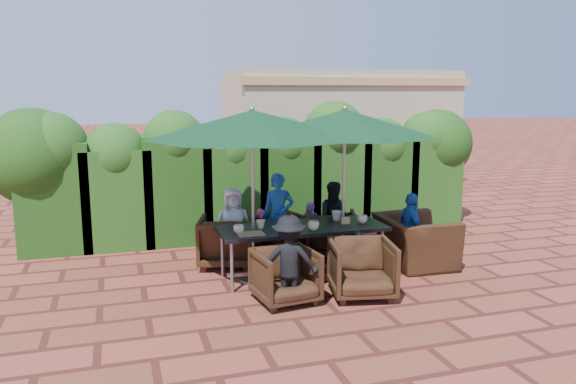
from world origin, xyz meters
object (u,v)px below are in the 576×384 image
object	(u,v)px
umbrella_right	(345,123)
chair_near_right	(362,266)
chair_far_left	(227,239)
umbrella_left	(252,124)
chair_far_right	(331,232)
chair_near_left	(286,273)
chair_far_mid	(284,235)
chair_end_right	(415,233)
dining_table	(302,231)

from	to	relation	value
umbrella_right	chair_near_right	xyz separation A→B (m)	(-0.16, -1.03, -1.80)
umbrella_right	chair_near_right	distance (m)	2.08
chair_far_left	umbrella_left	bearing A→B (deg)	123.79
chair_far_left	chair_far_right	distance (m)	1.72
chair_far_right	chair_near_left	world-z (taller)	chair_far_right
umbrella_left	chair_far_left	bearing A→B (deg)	107.33
chair_far_left	chair_far_right	bearing A→B (deg)	-163.51
chair_far_mid	chair_near_right	bearing A→B (deg)	88.06
umbrella_left	chair_far_left	size ratio (longest dim) A/B	3.52
chair_far_left	chair_near_right	distance (m)	2.33
umbrella_left	chair_end_right	xyz separation A→B (m)	(2.55, -0.05, -1.71)
chair_end_right	dining_table	bearing A→B (deg)	92.94
chair_near_right	chair_end_right	size ratio (longest dim) A/B	0.71
chair_far_mid	chair_near_left	size ratio (longest dim) A/B	1.02
chair_far_right	chair_end_right	distance (m)	1.36
dining_table	chair_near_right	world-z (taller)	chair_near_right
chair_far_mid	dining_table	bearing A→B (deg)	73.35
chair_far_right	chair_end_right	xyz separation A→B (m)	(1.07, -0.82, 0.10)
dining_table	chair_near_left	xyz separation A→B (m)	(-0.52, -0.89, -0.30)
umbrella_right	chair_end_right	world-z (taller)	umbrella_right
chair_far_left	chair_near_left	size ratio (longest dim) A/B	1.12
dining_table	umbrella_left	size ratio (longest dim) A/B	0.80
chair_far_right	dining_table	bearing A→B (deg)	66.38
umbrella_right	chair_far_left	xyz separation A→B (m)	(-1.60, 0.79, -1.79)
dining_table	chair_far_left	bearing A→B (deg)	138.37
umbrella_right	chair_end_right	size ratio (longest dim) A/B	2.25
umbrella_right	chair_near_left	distance (m)	2.37
chair_far_mid	chair_near_left	bearing A→B (deg)	57.65
umbrella_left	chair_far_right	world-z (taller)	umbrella_left
dining_table	umbrella_left	world-z (taller)	umbrella_left
dining_table	umbrella_right	distance (m)	1.67
dining_table	chair_near_left	bearing A→B (deg)	-120.30
umbrella_left	chair_far_mid	xyz separation A→B (m)	(0.71, 0.86, -1.83)
chair_far_right	chair_far_mid	bearing A→B (deg)	12.10
chair_far_mid	chair_near_right	xyz separation A→B (m)	(0.49, -1.92, 0.03)
chair_near_left	chair_near_right	xyz separation A→B (m)	(1.02, -0.10, 0.03)
chair_near_right	umbrella_right	bearing A→B (deg)	93.05
chair_far_right	chair_near_left	distance (m)	2.16
chair_far_left	chair_far_right	world-z (taller)	chair_far_left
umbrella_left	umbrella_right	distance (m)	1.36
chair_end_right	umbrella_right	bearing A→B (deg)	91.02
chair_far_left	chair_near_left	distance (m)	1.78
umbrella_left	chair_end_right	bearing A→B (deg)	-1.20
chair_near_right	chair_end_right	xyz separation A→B (m)	(1.35, 1.00, 0.10)
umbrella_left	chair_near_left	bearing A→B (deg)	-79.10
umbrella_left	chair_end_right	size ratio (longest dim) A/B	2.56
chair_far_left	chair_near_right	bearing A→B (deg)	144.69
umbrella_right	chair_near_right	bearing A→B (deg)	-98.61
chair_far_left	chair_near_right	size ratio (longest dim) A/B	1.03
umbrella_right	chair_far_left	bearing A→B (deg)	153.58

